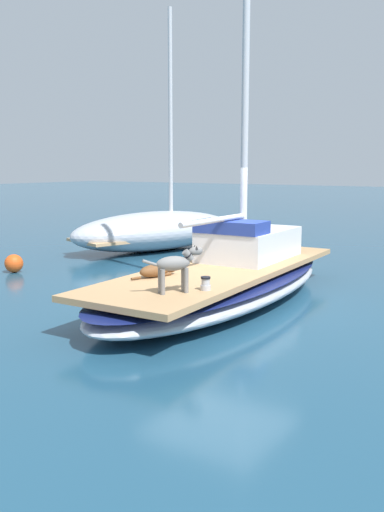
{
  "coord_description": "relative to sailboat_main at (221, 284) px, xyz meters",
  "views": [
    {
      "loc": [
        5.15,
        -8.82,
        2.54
      ],
      "look_at": [
        0.0,
        -1.0,
        1.01
      ],
      "focal_mm": 38.9,
      "sensor_mm": 36.0,
      "label": 1
    }
  ],
  "objects": [
    {
      "name": "sailboat_main",
      "position": [
        0.0,
        0.0,
        0.0
      ],
      "size": [
        2.74,
        7.31,
        0.66
      ],
      "color": "#B2B7C1",
      "rests_on": "ground"
    },
    {
      "name": "ground_plane",
      "position": [
        0.0,
        0.0,
        -0.34
      ],
      "size": [
        120.0,
        120.0,
        0.0
      ],
      "primitive_type": "plane",
      "color": "navy"
    },
    {
      "name": "moored_boat_port_side",
      "position": [
        -4.94,
        4.52,
        0.28
      ],
      "size": [
        3.75,
        6.05,
        7.09
      ],
      "color": "#B2B7C1",
      "rests_on": "ground"
    },
    {
      "name": "cabin_house",
      "position": [
        -0.04,
        1.12,
        0.67
      ],
      "size": [
        1.47,
        2.26,
        0.84
      ],
      "color": "silver",
      "rests_on": "sailboat_main"
    },
    {
      "name": "dog_brown",
      "position": [
        -0.48,
        -1.38,
        0.43
      ],
      "size": [
        0.42,
        0.94,
        0.22
      ],
      "color": "brown",
      "rests_on": "sailboat_main"
    },
    {
      "name": "mast_main",
      "position": [
        -0.03,
        0.77,
        4.06
      ],
      "size": [
        0.14,
        2.27,
        8.24
      ],
      "color": "silver",
      "rests_on": "sailboat_main"
    },
    {
      "name": "deck_winch",
      "position": [
        0.77,
        -1.8,
        0.42
      ],
      "size": [
        0.16,
        0.16,
        0.21
      ],
      "color": "#B7B7BC",
      "rests_on": "sailboat_main"
    },
    {
      "name": "dog_grey",
      "position": [
        0.49,
        -2.18,
        0.75
      ],
      "size": [
        0.64,
        0.79,
        0.7
      ],
      "color": "gray",
      "rests_on": "sailboat_main"
    },
    {
      "name": "mooring_buoy",
      "position": [
        -5.63,
        -0.24,
        -0.12
      ],
      "size": [
        0.44,
        0.44,
        0.44
      ],
      "primitive_type": "sphere",
      "color": "#E55119",
      "rests_on": "ground"
    }
  ]
}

